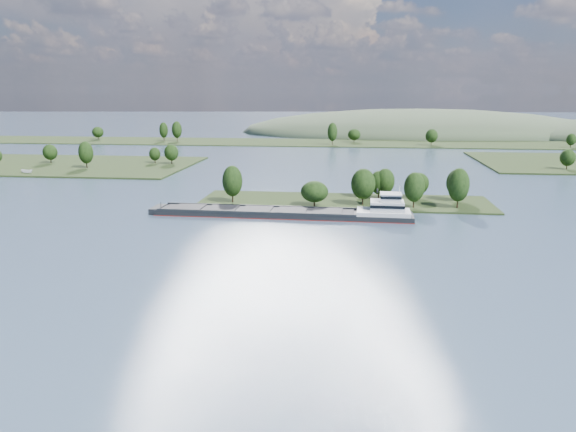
# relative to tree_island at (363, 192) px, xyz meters

# --- Properties ---
(ground) EXTENTS (1800.00, 1800.00, 0.00)m
(ground) POSITION_rel_tree_island_xyz_m (-6.11, -59.09, -4.03)
(ground) COLOR #384E61
(ground) RESTS_ON ground
(tree_island) EXTENTS (100.00, 30.00, 14.31)m
(tree_island) POSITION_rel_tree_island_xyz_m (0.00, 0.00, 0.00)
(tree_island) COLOR black
(tree_island) RESTS_ON ground
(back_shoreline) EXTENTS (900.00, 60.00, 16.60)m
(back_shoreline) POSITION_rel_tree_island_xyz_m (0.92, 220.74, -3.30)
(back_shoreline) COLOR black
(back_shoreline) RESTS_ON ground
(hill_west) EXTENTS (320.00, 160.00, 44.00)m
(hill_west) POSITION_rel_tree_island_xyz_m (53.89, 320.91, -4.03)
(hill_west) COLOR #3C4B34
(hill_west) RESTS_ON ground
(cargo_barge) EXTENTS (81.89, 12.05, 11.04)m
(cargo_barge) POSITION_rel_tree_island_xyz_m (-19.82, -23.17, -2.64)
(cargo_barge) COLOR black
(cargo_barge) RESTS_ON ground
(motorboat) EXTENTS (6.89, 3.94, 2.51)m
(motorboat) POSITION_rel_tree_island_xyz_m (-153.53, 50.22, -2.78)
(motorboat) COLOR silver
(motorboat) RESTS_ON ground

